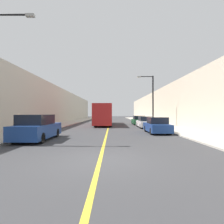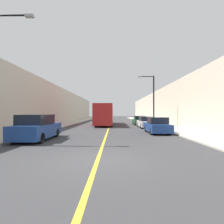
# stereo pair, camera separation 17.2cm
# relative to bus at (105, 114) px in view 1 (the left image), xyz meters

# --- Properties ---
(ground_plane) EXTENTS (200.00, 200.00, 0.00)m
(ground_plane) POSITION_rel_bus_xyz_m (0.81, -21.39, -1.71)
(ground_plane) COLOR #38383A
(sidewalk_left) EXTENTS (3.61, 72.00, 0.11)m
(sidewalk_left) POSITION_rel_bus_xyz_m (-7.04, 8.61, -1.66)
(sidewalk_left) COLOR #B2AA9E
(sidewalk_left) RESTS_ON ground
(sidewalk_right) EXTENTS (3.61, 72.00, 0.11)m
(sidewalk_right) POSITION_rel_bus_xyz_m (8.65, 8.61, -1.66)
(sidewalk_right) COLOR #B2AA9E
(sidewalk_right) RESTS_ON ground
(building_row_left) EXTENTS (4.00, 72.00, 6.95)m
(building_row_left) POSITION_rel_bus_xyz_m (-10.85, 8.61, 1.76)
(building_row_left) COLOR #B7B2A3
(building_row_left) RESTS_ON ground
(building_row_right) EXTENTS (4.00, 72.00, 6.63)m
(building_row_right) POSITION_rel_bus_xyz_m (12.46, 8.61, 1.60)
(building_row_right) COLOR beige
(building_row_right) RESTS_ON ground
(road_center_line) EXTENTS (0.16, 72.00, 0.01)m
(road_center_line) POSITION_rel_bus_xyz_m (0.81, 8.61, -1.71)
(road_center_line) COLOR gold
(road_center_line) RESTS_ON ground
(bus) EXTENTS (2.57, 12.56, 3.20)m
(bus) POSITION_rel_bus_xyz_m (0.00, 0.00, 0.00)
(bus) COLOR #AD1E1E
(bus) RESTS_ON ground
(parked_suv_left) EXTENTS (1.97, 4.78, 1.81)m
(parked_suv_left) POSITION_rel_bus_xyz_m (-4.01, -16.06, -0.87)
(parked_suv_left) COLOR navy
(parked_suv_left) RESTS_ON ground
(car_right_near) EXTENTS (1.82, 4.21, 1.52)m
(car_right_near) POSITION_rel_bus_xyz_m (5.58, -11.83, -1.03)
(car_right_near) COLOR navy
(car_right_near) RESTS_ON ground
(car_right_mid) EXTENTS (1.80, 4.55, 1.47)m
(car_right_mid) POSITION_rel_bus_xyz_m (5.65, -5.61, -1.05)
(car_right_mid) COLOR silver
(car_right_mid) RESTS_ON ground
(car_right_far) EXTENTS (1.89, 4.52, 1.48)m
(car_right_far) POSITION_rel_bus_xyz_m (5.68, 0.41, -1.05)
(car_right_far) COLOR #145128
(car_right_far) RESTS_ON ground
(street_lamp_left) EXTENTS (2.35, 0.24, 7.72)m
(street_lamp_left) POSITION_rel_bus_xyz_m (-5.35, -18.20, 2.76)
(street_lamp_left) COLOR black
(street_lamp_left) RESTS_ON sidewalk_left
(street_lamp_right) EXTENTS (2.35, 0.24, 7.13)m
(street_lamp_right) POSITION_rel_bus_xyz_m (6.95, -3.58, 2.45)
(street_lamp_right) COLOR black
(street_lamp_right) RESTS_ON sidewalk_right
(pedestrian) EXTENTS (0.38, 0.24, 1.75)m
(pedestrian) POSITION_rel_bus_xyz_m (-6.56, -13.83, -0.70)
(pedestrian) COLOR maroon
(pedestrian) RESTS_ON sidewalk_left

